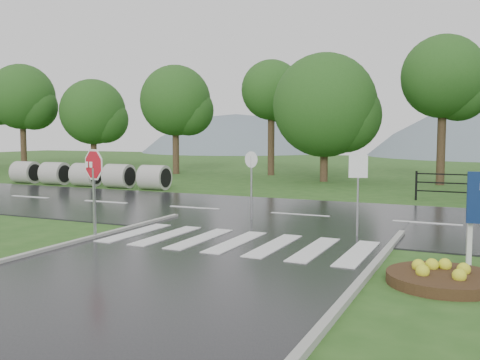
% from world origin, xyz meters
% --- Properties ---
extents(ground, '(120.00, 120.00, 0.00)m').
position_xyz_m(ground, '(0.00, 0.00, 0.00)').
color(ground, '#28521B').
rests_on(ground, ground).
extents(main_road, '(90.00, 8.00, 0.04)m').
position_xyz_m(main_road, '(0.00, 10.00, 0.00)').
color(main_road, black).
rests_on(main_road, ground).
extents(crosswalk, '(6.50, 2.80, 0.02)m').
position_xyz_m(crosswalk, '(0.00, 5.00, 0.06)').
color(crosswalk, silver).
rests_on(crosswalk, ground).
extents(hills, '(102.00, 48.00, 48.00)m').
position_xyz_m(hills, '(3.49, 65.00, -15.54)').
color(hills, slate).
rests_on(hills, ground).
extents(treeline, '(83.20, 5.20, 10.00)m').
position_xyz_m(treeline, '(1.00, 24.00, 0.00)').
color(treeline, '#1C4716').
rests_on(treeline, ground).
extents(culvert_pipes, '(9.70, 1.20, 1.20)m').
position_xyz_m(culvert_pipes, '(-13.25, 15.00, 0.60)').
color(culvert_pipes, '#9E9B93').
rests_on(culvert_pipes, ground).
extents(stop_sign, '(1.05, 0.36, 2.49)m').
position_xyz_m(stop_sign, '(-3.55, 4.02, 1.74)').
color(stop_sign, '#939399').
rests_on(stop_sign, ground).
extents(flower_bed, '(2.00, 2.00, 0.40)m').
position_xyz_m(flower_bed, '(4.89, 3.35, 0.15)').
color(flower_bed, '#332111').
rests_on(flower_bed, ground).
extents(reg_sign_small, '(0.47, 0.17, 2.17)m').
position_xyz_m(reg_sign_small, '(2.54, 7.03, 1.54)').
color(reg_sign_small, '#939399').
rests_on(reg_sign_small, ground).
extents(reg_sign_round, '(0.49, 0.18, 2.18)m').
position_xyz_m(reg_sign_round, '(-1.03, 8.33, 1.38)').
color(reg_sign_round, '#939399').
rests_on(reg_sign_round, ground).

